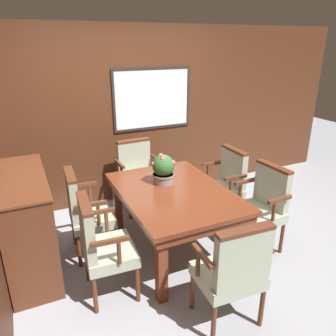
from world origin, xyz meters
TOP-DOWN VIEW (x-y plane):
  - ground_plane at (0.00, 0.00)m, footprint 14.00×14.00m
  - wall_back at (0.00, 1.67)m, footprint 7.20×0.08m
  - dining_table at (-0.04, 0.13)m, footprint 1.09×1.54m
  - chair_head_far at (-0.06, 1.26)m, footprint 0.57×0.47m
  - chair_left_far at (-0.93, 0.48)m, footprint 0.47×0.57m
  - chair_right_near at (0.88, -0.21)m, footprint 0.47×0.57m
  - chair_left_near at (-0.93, -0.22)m, footprint 0.47×0.58m
  - chair_right_far at (0.84, 0.45)m, footprint 0.45×0.56m
  - chair_head_near at (-0.07, -1.01)m, footprint 0.58×0.47m
  - potted_plant at (-0.07, 0.35)m, footprint 0.25×0.24m
  - sideboard_cabinet at (-1.50, 0.49)m, footprint 0.47×1.30m

SIDE VIEW (x-z plane):
  - ground_plane at x=0.00m, z-range 0.00..0.00m
  - sideboard_cabinet at x=-1.50m, z-range 0.00..1.02m
  - chair_head_far at x=-0.06m, z-range 0.06..1.03m
  - chair_left_far at x=-0.93m, z-range 0.06..1.03m
  - chair_right_near at x=0.88m, z-range 0.06..1.03m
  - chair_left_near at x=-0.93m, z-range 0.06..1.03m
  - chair_right_far at x=0.84m, z-range 0.06..1.03m
  - chair_head_near at x=-0.07m, z-range 0.06..1.03m
  - dining_table at x=-0.04m, z-range 0.27..1.01m
  - potted_plant at x=-0.07m, z-range 0.74..1.08m
  - wall_back at x=0.00m, z-range 0.00..2.45m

